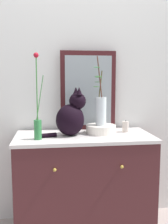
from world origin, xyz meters
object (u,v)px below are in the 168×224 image
vase_slim_green (38,120)px  candle_pillar (126,127)px  bowl_porcelain (101,129)px  vase_glass_clear (101,109)px  sideboard (84,184)px  mirror_leaning (88,91)px  cat_sitting (71,116)px

vase_slim_green → candle_pillar: vase_slim_green is taller
bowl_porcelain → candle_pillar: (0.21, 0.02, 0.01)m
bowl_porcelain → candle_pillar: candle_pillar is taller
vase_glass_clear → sideboard: bearing=-160.7°
vase_glass_clear → vase_slim_green: bearing=-163.4°
bowl_porcelain → vase_slim_green: bearing=-163.5°
sideboard → mirror_leaning: mirror_leaning is taller
mirror_leaning → vase_glass_clear: 0.23m
sideboard → mirror_leaning: (0.07, 0.23, 0.73)m
cat_sitting → vase_glass_clear: size_ratio=0.72×
sideboard → cat_sitting: (-0.10, 0.00, 0.55)m
sideboard → mirror_leaning: 0.77m
vase_slim_green → candle_pillar: size_ratio=6.19×
cat_sitting → candle_pillar: size_ratio=3.91×
bowl_porcelain → candle_pillar: 0.21m
vase_slim_green → candle_pillar: bearing=13.2°
bowl_porcelain → candle_pillar: bearing=5.1°
mirror_leaning → vase_glass_clear: size_ratio=1.23×
candle_pillar → bowl_porcelain: bearing=-174.9°
vase_slim_green → mirror_leaning: bearing=38.0°
sideboard → vase_slim_green: bearing=-164.5°
cat_sitting → vase_slim_green: size_ratio=0.63×
cat_sitting → vase_glass_clear: bearing=11.6°
sideboard → candle_pillar: 0.57m
sideboard → vase_glass_clear: (0.14, 0.05, 0.60)m
vase_glass_clear → mirror_leaning: bearing=113.0°
vase_slim_green → bowl_porcelain: vase_slim_green is taller
mirror_leaning → cat_sitting: (-0.16, -0.23, -0.18)m
candle_pillar → cat_sitting: bearing=-171.4°
vase_glass_clear → candle_pillar: size_ratio=5.45×
vase_glass_clear → bowl_porcelain: bearing=-4.3°
mirror_leaning → vase_glass_clear: mirror_leaning is taller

